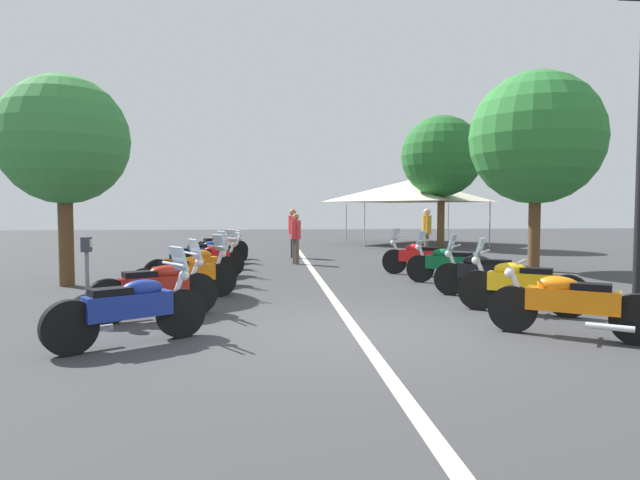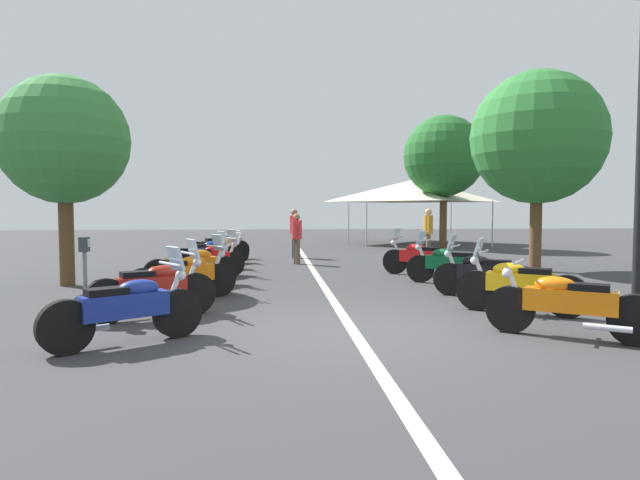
% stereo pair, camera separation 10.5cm
% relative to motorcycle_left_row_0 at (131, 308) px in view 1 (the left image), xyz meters
% --- Properties ---
extents(ground_plane, '(80.00, 80.00, 0.00)m').
position_rel_motorcycle_left_row_0_xyz_m(ground_plane, '(0.51, -2.93, -0.47)').
color(ground_plane, '#38383A').
extents(lane_centre_stripe, '(27.10, 0.16, 0.01)m').
position_rel_motorcycle_left_row_0_xyz_m(lane_centre_stripe, '(6.66, -2.93, -0.47)').
color(lane_centre_stripe, beige).
rests_on(lane_centre_stripe, ground_plane).
extents(motorcycle_left_row_0, '(1.27, 1.77, 1.22)m').
position_rel_motorcycle_left_row_0_xyz_m(motorcycle_left_row_0, '(0.00, 0.00, 0.00)').
color(motorcycle_left_row_0, black).
rests_on(motorcycle_left_row_0, ground_plane).
extents(motorcycle_left_row_1, '(1.10, 1.86, 1.23)m').
position_rel_motorcycle_left_row_0_xyz_m(motorcycle_left_row_1, '(1.66, 0.03, 0.01)').
color(motorcycle_left_row_1, black).
rests_on(motorcycle_left_row_1, ground_plane).
extents(motorcycle_left_row_2, '(1.35, 1.87, 1.22)m').
position_rel_motorcycle_left_row_0_xyz_m(motorcycle_left_row_2, '(3.40, -0.17, 0.00)').
color(motorcycle_left_row_2, black).
rests_on(motorcycle_left_row_2, ground_plane).
extents(motorcycle_left_row_3, '(1.18, 1.92, 1.22)m').
position_rel_motorcycle_left_row_0_xyz_m(motorcycle_left_row_3, '(5.01, -0.08, 0.01)').
color(motorcycle_left_row_3, black).
rests_on(motorcycle_left_row_3, ground_plane).
extents(motorcycle_left_row_4, '(1.40, 1.74, 1.20)m').
position_rel_motorcycle_left_row_0_xyz_m(motorcycle_left_row_4, '(6.67, -0.23, -0.01)').
color(motorcycle_left_row_4, black).
rests_on(motorcycle_left_row_4, ground_plane).
extents(motorcycle_left_row_5, '(1.27, 1.86, 1.01)m').
position_rel_motorcycle_left_row_0_xyz_m(motorcycle_left_row_5, '(8.38, 0.00, -0.01)').
color(motorcycle_left_row_5, black).
rests_on(motorcycle_left_row_5, ground_plane).
extents(motorcycle_left_row_6, '(1.17, 1.83, 0.98)m').
position_rel_motorcycle_left_row_0_xyz_m(motorcycle_left_row_6, '(10.15, -0.14, -0.02)').
color(motorcycle_left_row_6, black).
rests_on(motorcycle_left_row_6, ground_plane).
extents(motorcycle_left_row_7, '(1.13, 2.00, 1.00)m').
position_rel_motorcycle_left_row_0_xyz_m(motorcycle_left_row_7, '(11.63, -0.01, -0.01)').
color(motorcycle_left_row_7, black).
rests_on(motorcycle_left_row_7, ground_plane).
extents(motorcycle_right_row_0, '(1.34, 1.84, 1.00)m').
position_rel_motorcycle_left_row_0_xyz_m(motorcycle_right_row_0, '(-0.14, -5.68, -0.01)').
color(motorcycle_right_row_0, black).
rests_on(motorcycle_right_row_0, ground_plane).
extents(motorcycle_right_row_1, '(1.24, 1.80, 1.23)m').
position_rel_motorcycle_left_row_0_xyz_m(motorcycle_right_row_1, '(1.58, -5.80, 0.01)').
color(motorcycle_right_row_1, black).
rests_on(motorcycle_right_row_1, ground_plane).
extents(motorcycle_right_row_2, '(1.21, 1.75, 1.21)m').
position_rel_motorcycle_left_row_0_xyz_m(motorcycle_right_row_2, '(3.19, -5.85, -0.00)').
color(motorcycle_right_row_2, black).
rests_on(motorcycle_right_row_2, ground_plane).
extents(motorcycle_right_row_3, '(1.42, 1.76, 1.21)m').
position_rel_motorcycle_left_row_0_xyz_m(motorcycle_right_row_3, '(5.03, -5.79, -0.00)').
color(motorcycle_right_row_3, black).
rests_on(motorcycle_right_row_3, ground_plane).
extents(motorcycle_right_row_4, '(1.46, 1.80, 1.22)m').
position_rel_motorcycle_left_row_0_xyz_m(motorcycle_right_row_4, '(6.72, -5.60, 0.00)').
color(motorcycle_right_row_4, black).
rests_on(motorcycle_right_row_4, ground_plane).
extents(parking_meter, '(0.19, 0.14, 1.29)m').
position_rel_motorcycle_left_row_0_xyz_m(parking_meter, '(1.46, 0.99, 0.43)').
color(parking_meter, slate).
rests_on(parking_meter, ground_plane).
extents(traffic_cone_0, '(0.36, 0.36, 0.61)m').
position_rel_motorcycle_left_row_0_xyz_m(traffic_cone_0, '(4.62, -6.91, -0.18)').
color(traffic_cone_0, orange).
rests_on(traffic_cone_0, ground_plane).
extents(bystander_0, '(0.50, 0.32, 1.58)m').
position_rel_motorcycle_left_row_0_xyz_m(bystander_0, '(10.00, -2.54, 0.45)').
color(bystander_0, brown).
rests_on(bystander_0, ground_plane).
extents(bystander_1, '(0.52, 0.32, 1.74)m').
position_rel_motorcycle_left_row_0_xyz_m(bystander_1, '(11.35, -7.13, 0.56)').
color(bystander_1, brown).
rests_on(bystander_1, ground_plane).
extents(bystander_2, '(0.53, 0.32, 1.73)m').
position_rel_motorcycle_left_row_0_xyz_m(bystander_2, '(12.25, -2.55, 0.55)').
color(bystander_2, '#1E2338').
rests_on(bystander_2, ground_plane).
extents(roadside_tree_0, '(3.55, 3.55, 5.84)m').
position_rel_motorcycle_left_row_0_xyz_m(roadside_tree_0, '(16.51, -9.29, 3.57)').
color(roadside_tree_0, brown).
rests_on(roadside_tree_0, ground_plane).
extents(roadside_tree_1, '(3.62, 3.62, 5.48)m').
position_rel_motorcycle_left_row_0_xyz_m(roadside_tree_1, '(7.51, -9.04, 3.19)').
color(roadside_tree_1, brown).
rests_on(roadside_tree_1, ground_plane).
extents(roadside_tree_2, '(2.82, 2.82, 4.65)m').
position_rel_motorcycle_left_row_0_xyz_m(roadside_tree_2, '(5.62, 2.78, 2.75)').
color(roadside_tree_2, brown).
rests_on(roadside_tree_2, ground_plane).
extents(event_tent, '(6.36, 6.36, 3.20)m').
position_rel_motorcycle_left_row_0_xyz_m(event_tent, '(19.59, -8.77, 2.18)').
color(event_tent, beige).
rests_on(event_tent, ground_plane).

